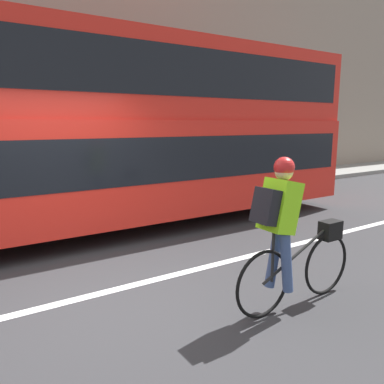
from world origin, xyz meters
TOP-DOWN VIEW (x-y plane):
  - ground_plane at (0.00, 0.00)m, footprint 80.00×80.00m
  - road_center_line at (0.00, 0.05)m, footprint 50.00×0.14m
  - sidewalk_curb at (0.00, 5.49)m, footprint 60.00×2.09m
  - bus at (1.34, 2.77)m, footprint 10.14×2.59m
  - cyclist_on_bike at (1.66, -1.41)m, footprint 1.76×0.32m
  - trash_bin at (4.38, 5.38)m, footprint 0.53×0.53m

SIDE VIEW (x-z plane):
  - ground_plane at x=0.00m, z-range 0.00..0.00m
  - road_center_line at x=0.00m, z-range 0.00..0.01m
  - sidewalk_curb at x=0.00m, z-range 0.00..0.15m
  - trash_bin at x=4.38m, z-range 0.15..0.96m
  - cyclist_on_bike at x=1.66m, z-range 0.06..1.75m
  - bus at x=1.34m, z-range 0.21..3.77m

